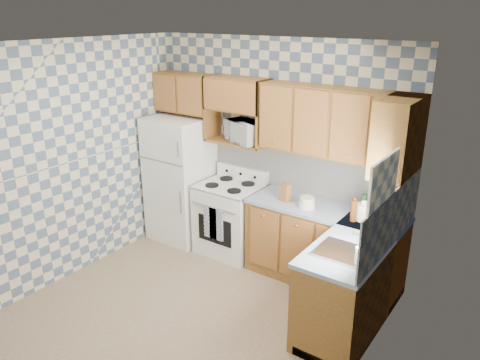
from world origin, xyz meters
name	(u,v)px	position (x,y,z in m)	size (l,w,h in m)	color
floor	(195,310)	(0.00, 0.00, 0.00)	(3.40, 3.40, 0.00)	#77634B
back_wall	(277,152)	(0.00, 1.60, 1.35)	(3.40, 0.02, 2.70)	slate
right_wall	(361,238)	(1.70, 0.00, 1.35)	(0.02, 3.20, 2.70)	slate
backsplash_back	(305,170)	(0.40, 1.59, 1.20)	(2.60, 0.01, 0.56)	silver
backsplash_right	(392,219)	(1.69, 0.80, 1.20)	(0.01, 1.60, 0.56)	silver
refrigerator	(181,179)	(-1.27, 1.25, 0.84)	(0.75, 0.70, 1.68)	white
stove_body	(230,219)	(-0.47, 1.28, 0.45)	(0.76, 0.65, 0.90)	white
cooktop	(230,186)	(-0.47, 1.28, 0.91)	(0.76, 0.65, 0.03)	silver
backguard	(243,173)	(-0.47, 1.55, 1.00)	(0.76, 0.08, 0.17)	white
dish_towel_left	(211,222)	(-0.52, 0.93, 0.52)	(0.20, 0.03, 0.41)	navy
dish_towel_right	(216,224)	(-0.43, 0.93, 0.52)	(0.20, 0.03, 0.41)	navy
base_cabinets_back	(323,247)	(0.82, 1.30, 0.44)	(1.75, 0.60, 0.88)	brown
base_cabinets_right	(354,282)	(1.40, 0.80, 0.44)	(0.60, 1.60, 0.88)	brown
countertop_back	(326,210)	(0.82, 1.30, 0.90)	(1.77, 0.63, 0.04)	gray
countertop_right	(358,240)	(1.40, 0.80, 0.90)	(0.63, 1.60, 0.04)	gray
upper_cabinets_back	(337,123)	(0.82, 1.44, 1.85)	(1.75, 0.33, 0.74)	brown
upper_cabinets_fridge	(186,93)	(-1.29, 1.44, 1.97)	(0.82, 0.33, 0.50)	brown
upper_cabinets_right	(399,136)	(1.53, 1.25, 1.85)	(0.33, 0.70, 0.74)	brown
microwave_shelf	(237,142)	(-0.47, 1.44, 1.44)	(0.80, 0.33, 0.03)	brown
microwave	(246,132)	(-0.35, 1.45, 1.59)	(0.49, 0.33, 0.27)	white
sink	(344,253)	(1.40, 0.45, 0.93)	(0.48, 0.40, 0.03)	#B7B7BC
window	(381,206)	(1.69, 0.45, 1.45)	(0.02, 0.66, 0.86)	white
bottle_0	(363,207)	(1.27, 1.23, 1.06)	(0.06, 0.06, 0.29)	black
bottle_1	(371,212)	(1.37, 1.17, 1.05)	(0.06, 0.06, 0.27)	black
bottle_2	(379,211)	(1.42, 1.27, 1.05)	(0.06, 0.06, 0.25)	#642C0E
bottle_3	(354,211)	(1.20, 1.15, 1.04)	(0.06, 0.06, 0.23)	#642C0E
knife_block	(286,193)	(0.36, 1.22, 1.02)	(0.09, 0.09, 0.20)	brown
electric_kettle	(363,212)	(1.28, 1.22, 1.01)	(0.14, 0.14, 0.18)	white
food_containers	(307,202)	(0.64, 1.19, 0.98)	(0.18, 0.18, 0.12)	beige
soap_bottle	(358,256)	(1.58, 0.32, 1.01)	(0.06, 0.06, 0.17)	beige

